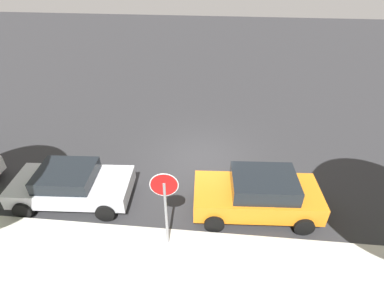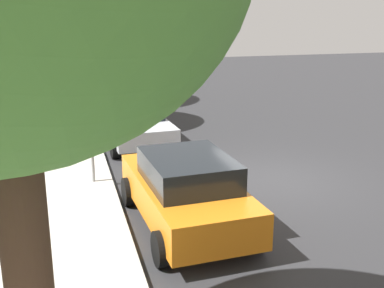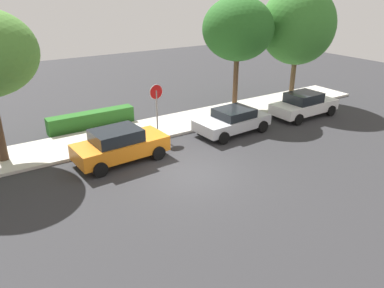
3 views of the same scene
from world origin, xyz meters
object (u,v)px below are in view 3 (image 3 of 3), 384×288
at_px(parked_car_silver, 233,120).
at_px(street_tree_mid_block, 298,25).
at_px(stop_sign, 157,101).
at_px(street_tree_far, 238,29).
at_px(parked_car_orange, 120,145).
at_px(parked_car_white, 304,104).

height_order(parked_car_silver, street_tree_mid_block, street_tree_mid_block).
height_order(stop_sign, parked_car_silver, stop_sign).
height_order(street_tree_mid_block, street_tree_far, street_tree_mid_block).
distance_m(parked_car_orange, parked_car_white, 11.76).
bearing_deg(street_tree_far, parked_car_silver, -130.41).
bearing_deg(street_tree_mid_block, parked_car_silver, -160.01).
height_order(parked_car_white, street_tree_mid_block, street_tree_mid_block).
height_order(stop_sign, street_tree_mid_block, street_tree_mid_block).
relative_size(parked_car_white, street_tree_far, 0.63).
bearing_deg(parked_car_silver, street_tree_mid_block, 19.99).
bearing_deg(parked_car_white, stop_sign, 168.69).
distance_m(parked_car_white, street_tree_mid_block, 5.37).
xyz_separation_m(parked_car_white, street_tree_far, (-2.59, 3.37, 4.20)).
relative_size(stop_sign, parked_car_white, 0.65).
distance_m(stop_sign, parked_car_white, 9.24).
xyz_separation_m(parked_car_orange, street_tree_mid_block, (13.56, 2.63, 4.19)).
bearing_deg(street_tree_mid_block, parked_car_orange, -169.04).
xyz_separation_m(parked_car_white, street_tree_mid_block, (1.80, 2.77, 4.23)).
xyz_separation_m(stop_sign, parked_car_white, (8.99, -1.80, -1.19)).
bearing_deg(parked_car_white, parked_car_silver, 178.08).
xyz_separation_m(parked_car_silver, street_tree_mid_block, (7.12, 2.59, 4.28)).
bearing_deg(parked_car_orange, stop_sign, 30.85).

